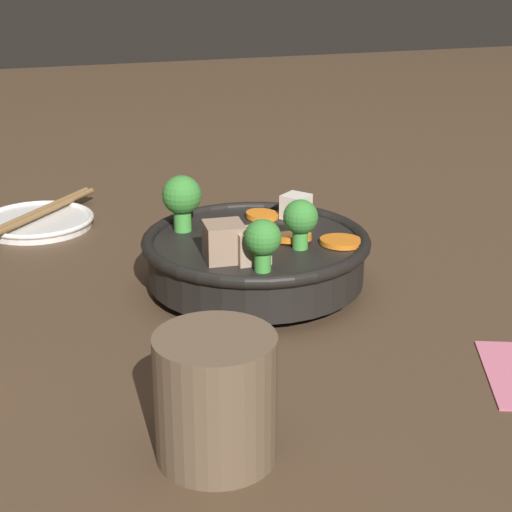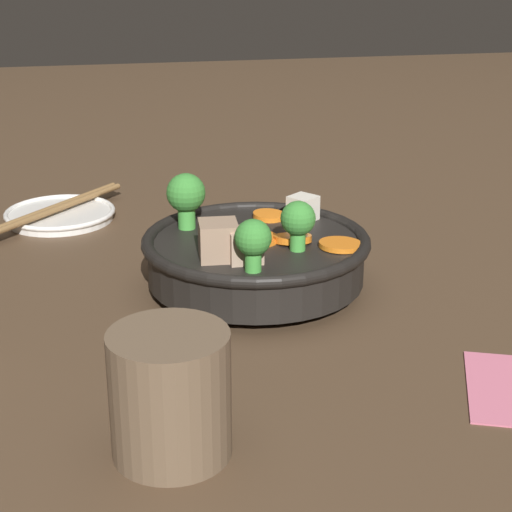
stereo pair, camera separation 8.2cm
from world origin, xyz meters
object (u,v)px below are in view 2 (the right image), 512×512
object	(u,v)px
chopsticks_pair	(59,207)
dark_mug	(170,393)
stirfry_bowl	(255,253)
side_saucer	(60,214)

from	to	relation	value
chopsticks_pair	dark_mug	bearing A→B (deg)	-171.14
stirfry_bowl	chopsticks_pair	world-z (taller)	stirfry_bowl
stirfry_bowl	dark_mug	size ratio (longest dim) A/B	2.09
dark_mug	side_saucer	bearing A→B (deg)	8.86
stirfry_bowl	side_saucer	distance (m)	0.32
stirfry_bowl	side_saucer	size ratio (longest dim) A/B	1.66
side_saucer	dark_mug	bearing A→B (deg)	-171.14
stirfry_bowl	chopsticks_pair	size ratio (longest dim) A/B	1.32
stirfry_bowl	chopsticks_pair	distance (m)	0.31
stirfry_bowl	chopsticks_pair	xyz separation A→B (m)	(0.25, 0.19, -0.02)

